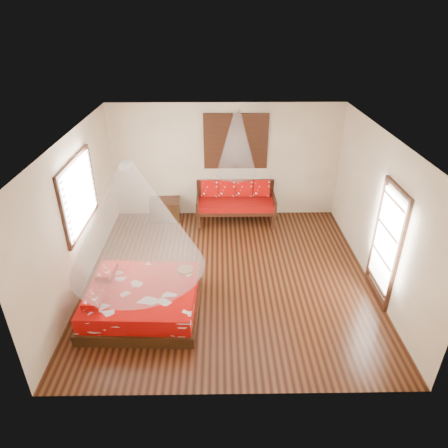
% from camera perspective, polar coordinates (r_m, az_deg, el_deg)
% --- Properties ---
extents(room, '(5.54, 5.54, 2.84)m').
position_cam_1_polar(room, '(7.24, 0.65, 1.58)').
color(room, black).
rests_on(room, ground).
extents(bed, '(1.98, 1.81, 0.63)m').
position_cam_1_polar(bed, '(7.14, -11.63, -10.56)').
color(bed, black).
rests_on(bed, floor).
extents(daybed, '(1.92, 0.85, 0.97)m').
position_cam_1_polar(daybed, '(9.78, 1.67, 3.37)').
color(daybed, black).
rests_on(daybed, floor).
extents(storage_chest, '(0.77, 0.58, 0.51)m').
position_cam_1_polar(storage_chest, '(10.03, -8.41, 2.07)').
color(storage_chest, black).
rests_on(storage_chest, floor).
extents(shutter_panel, '(1.52, 0.06, 1.32)m').
position_cam_1_polar(shutter_panel, '(9.59, 1.70, 11.68)').
color(shutter_panel, black).
rests_on(shutter_panel, wall_back).
extents(window_left, '(0.10, 1.74, 1.34)m').
position_cam_1_polar(window_left, '(7.72, -19.97, 4.01)').
color(window_left, black).
rests_on(window_left, wall_left).
extents(glazed_door, '(0.08, 1.02, 2.16)m').
position_cam_1_polar(glazed_door, '(7.46, 22.11, -2.76)').
color(glazed_door, black).
rests_on(glazed_door, floor).
extents(wine_tray, '(0.29, 0.29, 0.23)m').
position_cam_1_polar(wine_tray, '(7.26, -5.60, -6.22)').
color(wine_tray, brown).
rests_on(wine_tray, bed).
extents(mosquito_net_main, '(2.17, 2.17, 1.80)m').
position_cam_1_polar(mosquito_net_main, '(6.27, -12.91, 0.87)').
color(mosquito_net_main, white).
rests_on(mosquito_net_main, ceiling).
extents(mosquito_net_daybed, '(0.94, 0.94, 1.50)m').
position_cam_1_polar(mosquito_net_daybed, '(9.12, 1.83, 11.43)').
color(mosquito_net_daybed, white).
rests_on(mosquito_net_daybed, ceiling).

